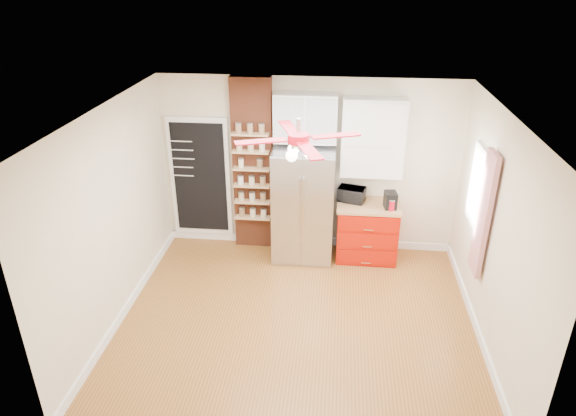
# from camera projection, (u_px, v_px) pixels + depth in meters

# --- Properties ---
(floor) EXTENTS (4.50, 4.50, 0.00)m
(floor) POSITION_uv_depth(u_px,v_px,m) (297.00, 320.00, 6.58)
(floor) COLOR #905E24
(floor) RESTS_ON ground
(ceiling) EXTENTS (4.50, 4.50, 0.00)m
(ceiling) POSITION_uv_depth(u_px,v_px,m) (299.00, 114.00, 5.41)
(ceiling) COLOR white
(ceiling) RESTS_ON wall_back
(wall_back) EXTENTS (4.50, 0.02, 2.70)m
(wall_back) POSITION_uv_depth(u_px,v_px,m) (309.00, 166.00, 7.79)
(wall_back) COLOR beige
(wall_back) RESTS_ON floor
(wall_front) EXTENTS (4.50, 0.02, 2.70)m
(wall_front) POSITION_uv_depth(u_px,v_px,m) (277.00, 340.00, 4.20)
(wall_front) COLOR beige
(wall_front) RESTS_ON floor
(wall_left) EXTENTS (0.02, 4.00, 2.70)m
(wall_left) POSITION_uv_depth(u_px,v_px,m) (113.00, 218.00, 6.21)
(wall_left) COLOR beige
(wall_left) RESTS_ON floor
(wall_right) EXTENTS (0.02, 4.00, 2.70)m
(wall_right) POSITION_uv_depth(u_px,v_px,m) (496.00, 236.00, 5.79)
(wall_right) COLOR beige
(wall_right) RESTS_ON floor
(chalkboard) EXTENTS (0.95, 0.05, 1.95)m
(chalkboard) POSITION_uv_depth(u_px,v_px,m) (200.00, 178.00, 8.02)
(chalkboard) COLOR white
(chalkboard) RESTS_ON wall_back
(brick_pillar) EXTENTS (0.60, 0.16, 2.70)m
(brick_pillar) POSITION_uv_depth(u_px,v_px,m) (253.00, 166.00, 7.80)
(brick_pillar) COLOR brown
(brick_pillar) RESTS_ON floor
(fridge) EXTENTS (0.90, 0.70, 1.75)m
(fridge) POSITION_uv_depth(u_px,v_px,m) (303.00, 204.00, 7.67)
(fridge) COLOR #B6B7BB
(fridge) RESTS_ON floor
(upper_glass_cabinet) EXTENTS (0.90, 0.35, 0.70)m
(upper_glass_cabinet) POSITION_uv_depth(u_px,v_px,m) (306.00, 118.00, 7.29)
(upper_glass_cabinet) COLOR white
(upper_glass_cabinet) RESTS_ON wall_back
(red_cabinet) EXTENTS (0.94, 0.64, 0.90)m
(red_cabinet) POSITION_uv_depth(u_px,v_px,m) (367.00, 231.00, 7.81)
(red_cabinet) COLOR #AE1003
(red_cabinet) RESTS_ON floor
(upper_shelf_unit) EXTENTS (0.90, 0.30, 1.15)m
(upper_shelf_unit) POSITION_uv_depth(u_px,v_px,m) (373.00, 138.00, 7.35)
(upper_shelf_unit) COLOR white
(upper_shelf_unit) RESTS_ON wall_back
(window) EXTENTS (0.04, 0.75, 1.05)m
(window) POSITION_uv_depth(u_px,v_px,m) (479.00, 189.00, 6.51)
(window) COLOR white
(window) RESTS_ON wall_right
(curtain) EXTENTS (0.06, 0.40, 1.55)m
(curtain) POSITION_uv_depth(u_px,v_px,m) (484.00, 215.00, 6.07)
(curtain) COLOR #AC1720
(curtain) RESTS_ON wall_right
(ceiling_fan) EXTENTS (1.40, 1.40, 0.44)m
(ceiling_fan) POSITION_uv_depth(u_px,v_px,m) (299.00, 139.00, 5.53)
(ceiling_fan) COLOR silver
(ceiling_fan) RESTS_ON ceiling
(toaster_oven) EXTENTS (0.45, 0.36, 0.22)m
(toaster_oven) POSITION_uv_depth(u_px,v_px,m) (351.00, 194.00, 7.68)
(toaster_oven) COLOR black
(toaster_oven) RESTS_ON red_cabinet
(coffee_maker) EXTENTS (0.19, 0.23, 0.25)m
(coffee_maker) POSITION_uv_depth(u_px,v_px,m) (390.00, 200.00, 7.45)
(coffee_maker) COLOR black
(coffee_maker) RESTS_ON red_cabinet
(canister_left) EXTENTS (0.12, 0.12, 0.15)m
(canister_left) POSITION_uv_depth(u_px,v_px,m) (391.00, 205.00, 7.41)
(canister_left) COLOR red
(canister_left) RESTS_ON red_cabinet
(canister_right) EXTENTS (0.12, 0.12, 0.14)m
(canister_right) POSITION_uv_depth(u_px,v_px,m) (392.00, 200.00, 7.60)
(canister_right) COLOR #A10825
(canister_right) RESTS_ON red_cabinet
(pantry_jar_oats) EXTENTS (0.09, 0.09, 0.13)m
(pantry_jar_oats) POSITION_uv_depth(u_px,v_px,m) (241.00, 163.00, 7.65)
(pantry_jar_oats) COLOR beige
(pantry_jar_oats) RESTS_ON brick_pillar
(pantry_jar_beans) EXTENTS (0.12, 0.12, 0.13)m
(pantry_jar_beans) POSITION_uv_depth(u_px,v_px,m) (260.00, 164.00, 7.64)
(pantry_jar_beans) COLOR olive
(pantry_jar_beans) RESTS_ON brick_pillar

